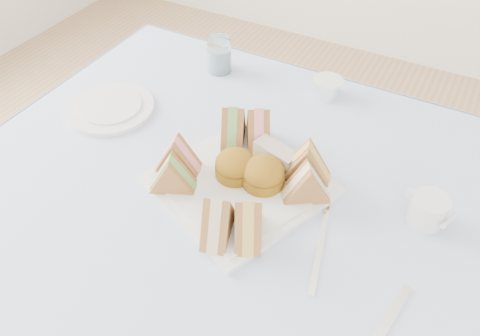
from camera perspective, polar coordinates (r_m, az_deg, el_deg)
The scene contains 20 objects.
table at distance 1.20m, azimuth -3.50°, elevation -15.65°, with size 0.90×0.90×0.74m, color brown.
tablecloth at distance 0.90m, azimuth -4.51°, elevation -3.46°, with size 1.02×1.02×0.01m, color silver.
serving_plate at distance 0.90m, azimuth 0.00°, elevation -2.01°, with size 0.29×0.29×0.01m, color silver.
sandwich_fl_a at distance 0.91m, azimuth -7.66°, elevation 1.72°, with size 0.09×0.04×0.08m, color #965733, non-canonical shape.
sandwich_fl_b at distance 0.87m, azimuth -8.30°, elevation -0.58°, with size 0.09×0.04×0.08m, color #965733, non-canonical shape.
sandwich_fr_a at distance 0.78m, azimuth 1.01°, elevation -6.17°, with size 0.09×0.04×0.08m, color #965733, non-canonical shape.
sandwich_fr_b at distance 0.79m, azimuth -2.74°, elevation -5.86°, with size 0.10×0.04×0.09m, color #965733, non-canonical shape.
sandwich_bl_a at distance 0.96m, azimuth -0.82°, elevation 5.39°, with size 0.10×0.04×0.09m, color #965733, non-canonical shape.
sandwich_bl_b at distance 0.96m, azimuth 2.25°, elevation 5.20°, with size 0.10×0.04×0.09m, color #965733, non-canonical shape.
sandwich_br_a at distance 0.85m, azimuth 8.14°, elevation -1.64°, with size 0.09×0.04×0.08m, color #965733, non-canonical shape.
sandwich_br_b at distance 0.89m, azimuth 8.14°, elevation 0.85°, with size 0.10×0.05×0.09m, color #965733, non-canonical shape.
scone_left at distance 0.89m, azimuth -0.59°, elevation 0.32°, with size 0.08×0.08×0.05m, color #8C5F10.
scone_right at distance 0.88m, azimuth 2.84°, elevation -0.70°, with size 0.08×0.08×0.05m, color #8C5F10.
pastry_slice at distance 0.92m, azimuth 4.40°, elevation 1.48°, with size 0.09×0.04×0.04m, color tan.
side_plate at distance 1.13m, azimuth -15.45°, elevation 7.05°, with size 0.20×0.20×0.01m, color silver.
water_glass at distance 1.21m, azimuth -2.56°, elevation 13.61°, with size 0.06×0.06×0.09m, color white.
tea_strainer at distance 1.15m, azimuth 10.57°, elevation 9.53°, with size 0.07×0.07×0.04m, color white.
knife at distance 0.76m, azimuth 17.02°, elevation -18.33°, with size 0.01×0.18×0.00m, color white.
fork at distance 0.82m, azimuth 9.66°, elevation -9.87°, with size 0.01×0.18×0.00m, color white.
creamer_jug at distance 0.89m, azimuth 21.95°, elevation -4.78°, with size 0.06×0.06×0.06m, color silver.
Camera 1 is at (0.35, -0.50, 1.40)m, focal length 35.00 mm.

